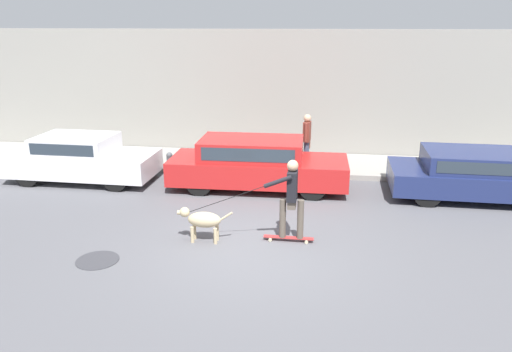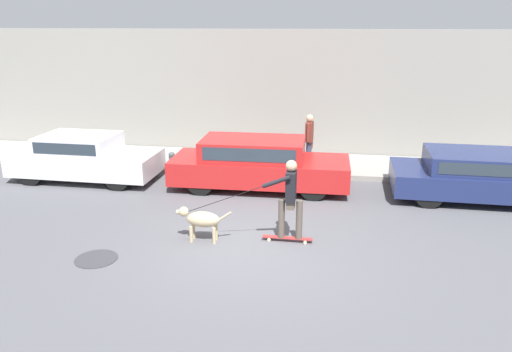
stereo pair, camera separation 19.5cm
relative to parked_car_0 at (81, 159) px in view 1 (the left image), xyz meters
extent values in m
plane|color=#545459|center=(5.24, -3.53, -0.61)|extent=(36.00, 36.00, 0.00)
cube|color=gray|center=(5.24, 3.51, 1.36)|extent=(32.00, 0.30, 3.95)
cube|color=gray|center=(5.24, 2.18, -0.54)|extent=(30.00, 2.33, 0.15)
cylinder|color=black|center=(1.27, 0.69, -0.28)|extent=(0.66, 0.21, 0.66)
cylinder|color=black|center=(1.25, -0.73, -0.28)|extent=(0.66, 0.21, 0.66)
cylinder|color=black|center=(-1.17, 0.73, -0.28)|extent=(0.66, 0.21, 0.66)
cylinder|color=black|center=(-1.20, -0.69, -0.28)|extent=(0.66, 0.21, 0.66)
cube|color=silver|center=(0.04, 0.00, -0.12)|extent=(3.97, 1.73, 0.59)
cube|color=silver|center=(-0.12, 0.00, 0.40)|extent=(2.01, 1.53, 0.46)
cube|color=#28333D|center=(-0.13, -0.75, 0.43)|extent=(1.75, 0.04, 0.29)
cylinder|color=black|center=(6.24, 0.74, -0.27)|extent=(0.68, 0.21, 0.67)
cylinder|color=black|center=(6.27, -0.69, -0.27)|extent=(0.68, 0.21, 0.67)
cylinder|color=black|center=(3.42, 0.69, -0.27)|extent=(0.68, 0.21, 0.67)
cylinder|color=black|center=(3.45, -0.74, -0.27)|extent=(0.68, 0.21, 0.67)
cube|color=#B21E1E|center=(4.85, 0.00, -0.11)|extent=(4.58, 1.76, 0.60)
cube|color=#B21E1E|center=(4.67, 0.00, 0.45)|extent=(2.63, 1.55, 0.51)
cube|color=#28333D|center=(4.68, -0.76, 0.47)|extent=(2.29, 0.06, 0.32)
cylinder|color=black|center=(8.99, 0.82, -0.28)|extent=(0.67, 0.21, 0.67)
cylinder|color=black|center=(8.96, -0.77, -0.28)|extent=(0.67, 0.21, 0.67)
cube|color=navy|center=(10.27, 0.00, -0.14)|extent=(4.24, 1.91, 0.54)
cube|color=navy|center=(10.11, 0.00, 0.35)|extent=(2.32, 1.69, 0.44)
cube|color=#28333D|center=(10.09, -0.82, 0.37)|extent=(2.01, 0.05, 0.28)
cylinder|color=tan|center=(4.01, -3.50, -0.45)|extent=(0.07, 0.07, 0.33)
cylinder|color=tan|center=(4.01, -3.33, -0.45)|extent=(0.07, 0.07, 0.33)
cylinder|color=tan|center=(4.47, -3.50, -0.45)|extent=(0.07, 0.07, 0.33)
cylinder|color=tan|center=(4.47, -3.32, -0.45)|extent=(0.07, 0.07, 0.33)
ellipsoid|color=tan|center=(4.24, -3.41, -0.15)|extent=(0.66, 0.32, 0.31)
sphere|color=tan|center=(3.85, -3.42, -0.01)|extent=(0.20, 0.20, 0.20)
cylinder|color=tan|center=(3.76, -3.42, -0.02)|extent=(0.11, 0.09, 0.09)
cylinder|color=tan|center=(4.67, -3.41, -0.06)|extent=(0.27, 0.04, 0.21)
cylinder|color=beige|center=(5.52, -3.25, -0.58)|extent=(0.07, 0.03, 0.07)
cylinder|color=beige|center=(5.52, -3.10, -0.58)|extent=(0.07, 0.03, 0.07)
cylinder|color=beige|center=(6.24, -3.26, -0.58)|extent=(0.07, 0.03, 0.07)
cylinder|color=beige|center=(6.24, -3.11, -0.58)|extent=(0.07, 0.03, 0.07)
cube|color=#A82D2D|center=(5.88, -3.18, -0.53)|extent=(1.00, 0.14, 0.02)
cylinder|color=brown|center=(5.76, -3.17, -0.13)|extent=(0.13, 0.13, 0.79)
cylinder|color=brown|center=(6.10, -3.18, -0.13)|extent=(0.13, 0.13, 0.79)
cube|color=brown|center=(5.93, -3.18, 0.19)|extent=(0.16, 0.29, 0.16)
cube|color=black|center=(5.93, -3.18, 0.56)|extent=(0.19, 0.37, 0.58)
sphere|color=tan|center=(5.93, -3.18, 0.95)|extent=(0.22, 0.22, 0.22)
cylinder|color=black|center=(5.93, -2.95, 0.52)|extent=(0.08, 0.08, 0.55)
cylinder|color=black|center=(5.67, -3.40, 0.70)|extent=(0.54, 0.08, 0.28)
cylinder|color=black|center=(4.63, -3.41, 0.28)|extent=(1.57, 0.02, 0.64)
cylinder|color=#3D4760|center=(6.02, 1.74, -0.08)|extent=(0.13, 0.13, 0.76)
cylinder|color=#3D4760|center=(6.00, 1.59, -0.08)|extent=(0.13, 0.13, 0.76)
cube|color=brown|center=(6.01, 1.67, 0.58)|extent=(0.23, 0.38, 0.56)
cylinder|color=brown|center=(6.03, 1.89, 0.59)|extent=(0.08, 0.08, 0.53)
cylinder|color=brown|center=(5.98, 1.45, 0.59)|extent=(0.08, 0.08, 0.53)
sphere|color=tan|center=(6.01, 1.67, 0.96)|extent=(0.21, 0.21, 0.21)
cube|color=brown|center=(6.03, 1.89, 0.17)|extent=(0.14, 0.34, 0.31)
cylinder|color=#38383D|center=(2.49, -4.50, -0.60)|extent=(0.78, 0.78, 0.01)
cylinder|color=#4C5156|center=(2.23, 0.76, -0.34)|extent=(0.17, 0.17, 0.54)
sphere|color=#4C5156|center=(2.23, 0.76, -0.02)|extent=(0.18, 0.18, 0.18)
camera|label=1|loc=(6.50, -12.25, 3.58)|focal=35.00mm
camera|label=2|loc=(6.70, -12.22, 3.58)|focal=35.00mm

